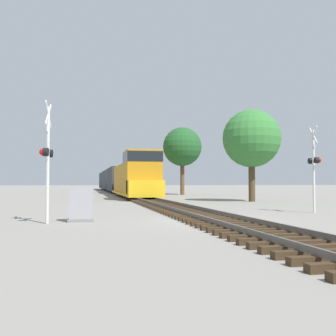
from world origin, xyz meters
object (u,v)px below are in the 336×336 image
Objects in this scene: freight_train at (116,180)px; crossing_signal_near at (47,156)px; crossing_signal_far at (314,164)px; tree_far_right at (251,139)px; tree_mid_background at (182,147)px; relay_cabinet at (81,204)px.

crossing_signal_near reaches higher than freight_train.
crossing_signal_far is (12.56, 2.57, -0.04)m from crossing_signal_near.
crossing_signal_near is 12.82m from crossing_signal_far.
crossing_signal_near is at bearing 109.55° from crossing_signal_far.
tree_mid_background is at bearing 93.86° from tree_far_right.
tree_far_right reaches higher than freight_train.
freight_train is at bearing 179.91° from crossing_signal_near.
freight_train reaches higher than relay_cabinet.
freight_train is at bearing 16.20° from crossing_signal_far.
crossing_signal_far is at bearing 10.10° from relay_cabinet.
crossing_signal_far is (6.31, -43.80, 0.57)m from freight_train.
tree_far_right is 0.88× the size of tree_mid_background.
freight_train is 46.11m from relay_cabinet.
tree_mid_background is (0.63, 29.25, 3.43)m from crossing_signal_far.
crossing_signal_far is 0.52× the size of tree_mid_background.
relay_cabinet is 33.89m from tree_mid_background.
relay_cabinet is 0.16× the size of tree_mid_background.
tree_mid_background is (11.98, 31.27, 5.23)m from relay_cabinet.
freight_train is at bearing 104.15° from tree_far_right.
tree_mid_background reaches higher than freight_train.
freight_train is 44.25m from crossing_signal_far.
crossing_signal_near is at bearing -112.52° from tree_mid_background.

